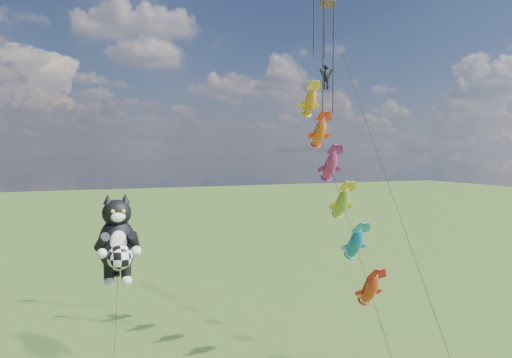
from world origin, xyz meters
name	(u,v)px	position (x,y,z in m)	size (l,w,h in m)	color
cat_kite_rig	(118,241)	(3.58, 6.26, 8.13)	(2.38, 4.12, 10.68)	brown
fish_windsock_rig	(336,185)	(16.58, 5.13, 10.91)	(2.14, 15.88, 19.45)	brown
parafoil_rig	(328,54)	(18.16, 9.01, 19.71)	(2.12, 17.57, 27.97)	brown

